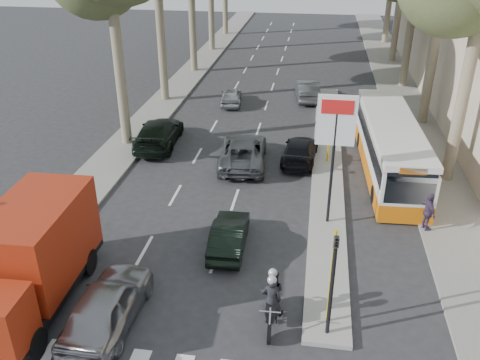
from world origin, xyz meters
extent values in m
plane|color=#28282B|center=(0.00, 0.00, 0.00)|extent=(120.00, 120.00, 0.00)
cube|color=gray|center=(8.60, 25.00, 0.06)|extent=(3.20, 70.00, 0.12)
cube|color=gray|center=(-8.00, 28.00, 0.06)|extent=(2.40, 64.00, 0.12)
cube|color=gray|center=(3.25, 11.00, 0.08)|extent=(1.50, 26.00, 0.16)
cylinder|color=yellow|center=(3.25, -1.00, 1.75)|extent=(0.10, 0.10, 3.50)
cylinder|color=yellow|center=(3.25, 5.00, 1.75)|extent=(0.10, 0.10, 3.50)
cylinder|color=yellow|center=(3.25, 11.00, 1.75)|extent=(0.10, 0.10, 3.50)
cylinder|color=black|center=(3.25, 5.00, 2.60)|extent=(0.12, 0.12, 5.20)
cube|color=white|center=(3.25, 5.00, 4.60)|extent=(1.50, 0.10, 2.00)
cube|color=red|center=(3.25, 4.94, 5.15)|extent=(1.20, 0.02, 0.55)
cylinder|color=black|center=(3.25, -1.50, 1.60)|extent=(0.12, 0.12, 3.20)
imported|color=black|center=(3.25, -1.50, 3.10)|extent=(0.16, 0.41, 1.00)
cylinder|color=#6B604C|center=(-8.00, 12.00, 4.20)|extent=(0.56, 0.56, 8.40)
cylinder|color=#6B604C|center=(-8.10, 20.00, 4.48)|extent=(0.56, 0.56, 8.96)
cylinder|color=#6B604C|center=(-7.90, 28.00, 4.06)|extent=(0.56, 0.56, 8.12)
cylinder|color=#6B604C|center=(9.00, 10.00, 4.20)|extent=(0.56, 0.56, 8.40)
cylinder|color=#6B604C|center=(9.10, 18.00, 4.62)|extent=(0.56, 0.56, 9.24)
cylinder|color=#6B604C|center=(8.90, 26.00, 3.92)|extent=(0.56, 0.56, 7.84)
cylinder|color=#6B604C|center=(9.00, 34.00, 4.48)|extent=(0.56, 0.56, 8.96)
cylinder|color=#6B604C|center=(9.10, 42.00, 4.20)|extent=(0.56, 0.56, 8.40)
imported|color=#96979E|center=(-3.50, -2.00, 0.75)|extent=(1.86, 4.46, 1.51)
imported|color=black|center=(-0.50, 2.70, 0.59)|extent=(1.37, 3.60, 1.17)
imported|color=#4F5257|center=(-1.10, 10.36, 0.70)|extent=(2.75, 5.22, 1.40)
imported|color=black|center=(1.80, 11.17, 0.60)|extent=(1.98, 4.25, 1.20)
imported|color=#ADAFB6|center=(-3.36, 19.88, 0.59)|extent=(1.76, 3.58, 1.18)
imported|color=#474A4E|center=(1.80, 21.78, 0.69)|extent=(1.97, 4.34, 1.38)
imported|color=black|center=(-6.15, 12.08, 0.74)|extent=(2.40, 5.25, 1.49)
cube|color=black|center=(-6.19, -1.54, 0.57)|extent=(2.51, 6.35, 0.26)
cylinder|color=black|center=(-5.08, -3.59, 0.47)|extent=(0.35, 0.95, 0.94)
cylinder|color=black|center=(-7.30, 0.31, 0.47)|extent=(0.35, 0.95, 0.94)
cylinder|color=black|center=(-5.21, 0.38, 0.47)|extent=(0.35, 0.95, 0.94)
cube|color=maroon|center=(-6.22, -0.70, 2.04)|extent=(2.55, 4.47, 2.61)
cube|color=#CF650B|center=(6.20, 10.55, 0.50)|extent=(2.71, 10.47, 0.81)
cube|color=silver|center=(6.20, 10.55, 1.58)|extent=(2.71, 10.47, 1.35)
cube|color=black|center=(6.20, 10.55, 1.85)|extent=(2.71, 10.06, 0.77)
cube|color=silver|center=(6.20, 10.55, 2.57)|extent=(2.71, 10.47, 0.27)
cube|color=black|center=(6.43, 5.39, 1.72)|extent=(1.99, 0.15, 1.35)
cube|color=#CF650B|center=(6.43, 5.39, 2.51)|extent=(1.09, 0.11, 0.29)
cylinder|color=black|center=(5.34, 7.19, 0.41)|extent=(0.29, 0.88, 0.87)
cylinder|color=black|center=(7.35, 7.27, 0.41)|extent=(0.29, 0.88, 0.87)
cylinder|color=black|center=(5.06, 13.62, 0.41)|extent=(0.29, 0.88, 0.87)
cylinder|color=black|center=(7.07, 13.71, 0.41)|extent=(0.29, 0.88, 0.87)
cylinder|color=black|center=(1.53, -2.00, 0.33)|extent=(0.13, 0.66, 0.65)
cylinder|color=black|center=(1.47, -0.47, 0.33)|extent=(0.13, 0.66, 0.65)
cylinder|color=silver|center=(1.52, -1.93, 0.72)|extent=(0.08, 0.41, 0.82)
cube|color=black|center=(1.50, -1.18, 0.46)|extent=(0.25, 0.77, 0.31)
cube|color=black|center=(1.51, -1.39, 0.74)|extent=(0.32, 0.47, 0.23)
cube|color=black|center=(1.49, -0.88, 0.68)|extent=(0.31, 0.67, 0.12)
cylinder|color=silver|center=(1.52, -1.87, 1.04)|extent=(0.64, 0.06, 0.04)
imported|color=black|center=(1.50, -1.18, 0.91)|extent=(0.64, 0.43, 1.72)
imported|color=black|center=(1.48, -0.77, 0.86)|extent=(0.80, 0.46, 1.61)
sphere|color=#B2B2B7|center=(1.50, -1.23, 1.72)|extent=(0.29, 0.29, 0.29)
sphere|color=#B2B2B7|center=(1.48, -0.80, 1.66)|extent=(0.29, 0.29, 0.29)
imported|color=#463651|center=(7.20, 5.05, 0.92)|extent=(0.72, 1.04, 1.61)
imported|color=#706654|center=(7.30, 6.14, 0.91)|extent=(1.10, 0.65, 1.59)
camera|label=1|loc=(2.41, -13.41, 11.28)|focal=38.00mm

